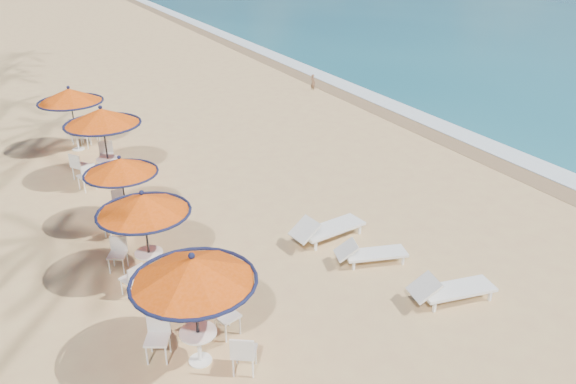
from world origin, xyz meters
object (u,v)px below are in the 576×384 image
(lounger_mid, at_px, (369,253))
(lounger_far, at_px, (325,228))
(lounger_near, at_px, (449,289))
(station_2, at_px, (122,175))
(station_4, at_px, (72,103))
(station_0, at_px, (196,283))
(station_3, at_px, (100,126))
(station_1, at_px, (143,215))

(lounger_mid, xyz_separation_m, lounger_far, (-0.38, 1.50, 0.06))
(lounger_far, bearing_deg, lounger_near, -81.28)
(station_2, relative_size, lounger_far, 0.95)
(lounger_far, bearing_deg, station_4, 107.44)
(station_0, height_order, station_3, station_3)
(station_2, xyz_separation_m, lounger_far, (4.60, -3.34, -1.20))
(lounger_near, height_order, lounger_far, lounger_far)
(station_4, relative_size, lounger_mid, 1.30)
(lounger_near, relative_size, lounger_mid, 1.10)
(station_1, bearing_deg, station_3, 87.87)
(station_3, xyz_separation_m, lounger_near, (5.56, -10.63, -1.56))
(station_2, xyz_separation_m, station_4, (-0.27, 7.10, 0.26))
(station_0, distance_m, station_4, 13.39)
(station_4, bearing_deg, lounger_far, -64.99)
(station_0, bearing_deg, station_4, 91.27)
(station_0, xyz_separation_m, lounger_mid, (4.95, 1.44, -1.51))
(station_0, distance_m, lounger_far, 5.63)
(station_3, bearing_deg, station_2, -91.94)
(station_2, bearing_deg, station_1, -92.36)
(station_0, xyz_separation_m, station_4, (-0.30, 13.39, 0.01))
(station_1, xyz_separation_m, lounger_mid, (5.10, -1.93, -1.38))
(station_0, bearing_deg, lounger_mid, 16.25)
(lounger_near, height_order, lounger_mid, lounger_near)
(lounger_mid, bearing_deg, station_4, 129.99)
(station_0, height_order, station_1, station_0)
(station_3, height_order, lounger_near, station_3)
(station_0, distance_m, lounger_mid, 5.38)
(station_3, distance_m, lounger_near, 12.09)
(station_1, height_order, lounger_mid, station_1)
(station_1, distance_m, lounger_far, 4.93)
(station_2, bearing_deg, station_0, -89.72)
(station_4, bearing_deg, station_1, -89.16)
(lounger_far, bearing_deg, station_3, 115.26)
(station_3, relative_size, lounger_near, 1.23)
(station_0, bearing_deg, station_1, 92.55)
(station_2, distance_m, lounger_near, 9.12)
(station_4, bearing_deg, lounger_mid, -66.27)
(lounger_near, distance_m, lounger_far, 3.84)
(lounger_mid, bearing_deg, station_0, -147.48)
(station_1, relative_size, lounger_far, 1.03)
(station_0, distance_m, station_2, 6.29)
(lounger_near, xyz_separation_m, lounger_far, (-1.08, 3.68, 0.03))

